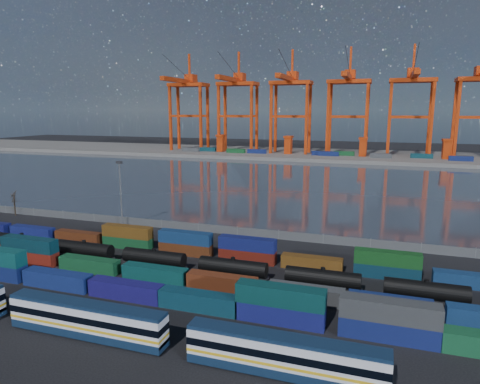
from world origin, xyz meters
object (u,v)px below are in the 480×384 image
(bare_tree, at_px, (14,203))
(tanker_string, at_px, (233,268))
(gantry_cranes, at_px, (319,91))
(passenger_train, at_px, (87,320))

(bare_tree, bearing_deg, tanker_string, -17.94)
(gantry_cranes, bearing_deg, passenger_train, -89.01)
(tanker_string, distance_m, bare_tree, 76.49)
(passenger_train, xyz_separation_m, gantry_cranes, (-3.89, 224.80, 37.86))
(passenger_train, bearing_deg, gantry_cranes, 90.99)
(bare_tree, bearing_deg, passenger_train, -38.05)
(passenger_train, distance_m, bare_tree, 77.95)
(tanker_string, bearing_deg, gantry_cranes, 94.36)
(passenger_train, height_order, gantry_cranes, gantry_cranes)
(tanker_string, relative_size, gantry_cranes, 0.53)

